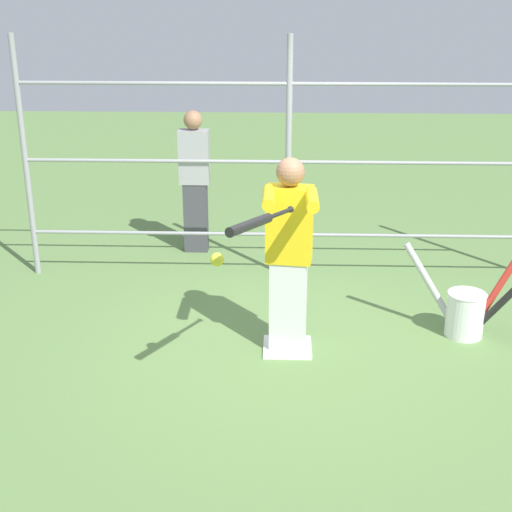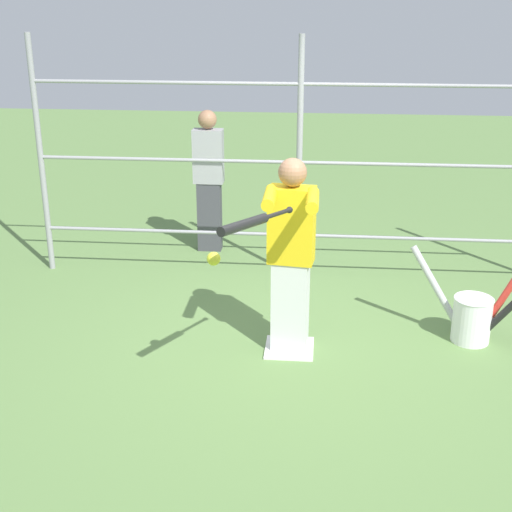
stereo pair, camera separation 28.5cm
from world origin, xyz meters
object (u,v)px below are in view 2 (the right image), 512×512
object	(u,v)px
baseball_bat_swinging	(250,223)
bystander_behind_fence	(209,179)
batter	(291,251)
bat_bucket	(474,316)
softball_in_flight	(214,259)

from	to	relation	value
baseball_bat_swinging	bystander_behind_fence	world-z (taller)	bystander_behind_fence
batter	bat_bucket	distance (m)	1.70
bystander_behind_fence	batter	bearing A→B (deg)	113.45
baseball_bat_swinging	batter	bearing A→B (deg)	-104.53
baseball_bat_swinging	bystander_behind_fence	distance (m)	3.41
baseball_bat_swinging	bystander_behind_fence	xyz separation A→B (m)	(0.79, -3.26, -0.57)
softball_in_flight	bat_bucket	xyz separation A→B (m)	(-2.04, -1.05, -0.84)
batter	baseball_bat_swinging	bearing A→B (deg)	75.47
baseball_bat_swinging	bystander_behind_fence	bearing A→B (deg)	-76.38
batter	softball_in_flight	bearing A→B (deg)	55.61
bat_bucket	bystander_behind_fence	size ratio (longest dim) A/B	0.68
baseball_bat_swinging	bat_bucket	world-z (taller)	baseball_bat_swinging
batter	bat_bucket	xyz separation A→B (m)	(-1.54, -0.32, -0.64)
batter	softball_in_flight	size ratio (longest dim) A/B	16.89
bat_bucket	batter	bearing A→B (deg)	11.61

